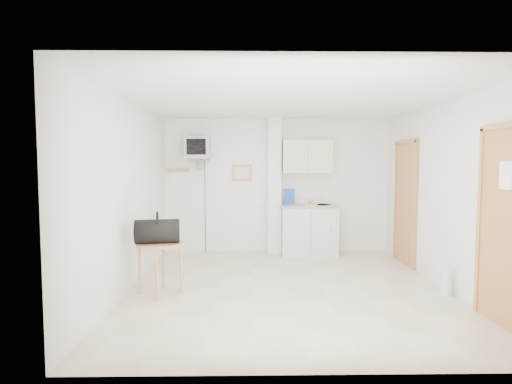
{
  "coord_description": "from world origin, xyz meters",
  "views": [
    {
      "loc": [
        -0.5,
        -5.28,
        1.66
      ],
      "look_at": [
        -0.41,
        0.6,
        1.25
      ],
      "focal_mm": 28.0,
      "sensor_mm": 36.0,
      "label": 1
    }
  ],
  "objects_px": {
    "round_table": "(160,250)",
    "duffel_bag": "(157,231)",
    "water_bottle": "(446,282)",
    "crt_television": "(198,149)"
  },
  "relations": [
    {
      "from": "round_table",
      "to": "duffel_bag",
      "type": "bearing_deg",
      "value": -113.87
    },
    {
      "from": "water_bottle",
      "to": "duffel_bag",
      "type": "bearing_deg",
      "value": 178.63
    },
    {
      "from": "round_table",
      "to": "water_bottle",
      "type": "relative_size",
      "value": 1.76
    },
    {
      "from": "duffel_bag",
      "to": "water_bottle",
      "type": "bearing_deg",
      "value": -10.72
    },
    {
      "from": "round_table",
      "to": "duffel_bag",
      "type": "distance_m",
      "value": 0.25
    },
    {
      "from": "crt_television",
      "to": "water_bottle",
      "type": "relative_size",
      "value": 5.67
    },
    {
      "from": "crt_television",
      "to": "round_table",
      "type": "relative_size",
      "value": 3.23
    },
    {
      "from": "crt_television",
      "to": "duffel_bag",
      "type": "xyz_separation_m",
      "value": [
        -0.22,
        -2.31,
        -1.11
      ]
    },
    {
      "from": "crt_television",
      "to": "water_bottle",
      "type": "xyz_separation_m",
      "value": [
        3.43,
        -2.4,
        -1.76
      ]
    },
    {
      "from": "round_table",
      "to": "duffel_bag",
      "type": "xyz_separation_m",
      "value": [
        -0.02,
        -0.04,
        0.25
      ]
    }
  ]
}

